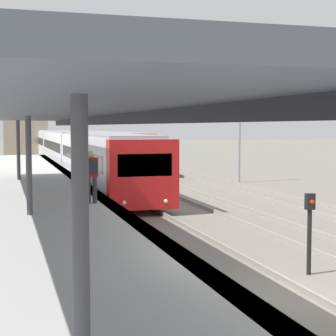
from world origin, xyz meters
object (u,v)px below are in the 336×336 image
at_px(signal_post_near, 310,224).
at_px(signal_mast_far, 240,123).
at_px(person_on_platform, 92,172).
at_px(train_near, 68,148).
at_px(train_far, 101,146).

bearing_deg(signal_post_near, signal_mast_far, 70.65).
relative_size(person_on_platform, train_near, 0.03).
bearing_deg(signal_post_near, train_far, 87.21).
relative_size(person_on_platform, signal_post_near, 0.91).
bearing_deg(person_on_platform, train_near, 85.19).
xyz_separation_m(signal_post_near, signal_mast_far, (6.90, 19.65, 2.36)).
height_order(person_on_platform, train_near, train_near).
distance_m(train_far, signal_mast_far, 20.13).
bearing_deg(train_near, person_on_platform, -94.81).
height_order(train_far, signal_mast_far, signal_mast_far).
bearing_deg(train_near, train_far, 57.73).
bearing_deg(signal_mast_far, train_near, 121.49).
relative_size(train_near, signal_post_near, 27.12).
relative_size(train_far, signal_post_near, 17.42).
distance_m(person_on_platform, signal_post_near, 7.65).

